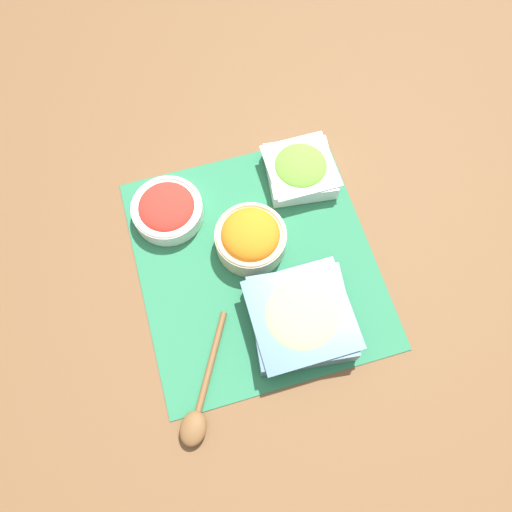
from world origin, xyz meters
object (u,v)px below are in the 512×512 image
Objects in this scene: carrot_bowl at (253,237)px; lettuce_bowl at (300,169)px; tomato_bowl at (167,209)px; wooden_spoon at (199,409)px; cucumber_bowl at (301,318)px.

lettuce_bowl is (0.12, -0.14, -0.01)m from carrot_bowl.
tomato_bowl is 0.63× the size of wooden_spoon.
tomato_bowl is at bearing 92.64° from lettuce_bowl.
cucumber_bowl is at bearing 162.04° from lettuce_bowl.
carrot_bowl is at bearing 132.22° from lettuce_bowl.
tomato_bowl reaches higher than wooden_spoon.
tomato_bowl is at bearing 52.90° from carrot_bowl.
carrot_bowl is 0.18m from lettuce_bowl.
tomato_bowl is at bearing 32.86° from cucumber_bowl.
carrot_bowl is 0.93× the size of lettuce_bowl.
wooden_spoon is (-0.38, 0.03, -0.01)m from tomato_bowl.
cucumber_bowl reaches higher than tomato_bowl.
lettuce_bowl is 0.28m from tomato_bowl.
cucumber_bowl is at bearing -167.51° from carrot_bowl.
lettuce_bowl is 1.04× the size of tomato_bowl.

